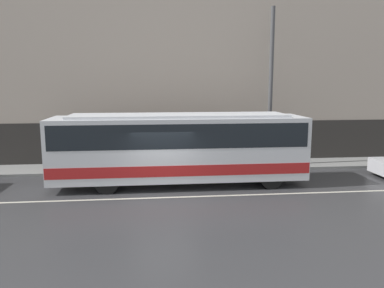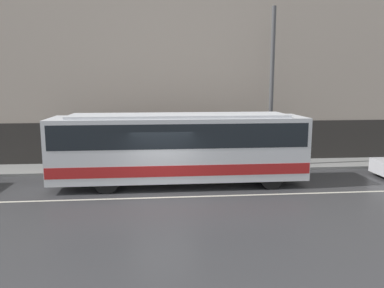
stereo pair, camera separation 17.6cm
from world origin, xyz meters
name	(u,v)px [view 1 (the left image)]	position (x,y,z in m)	size (l,w,h in m)	color
ground_plane	(163,198)	(0.00, 0.00, 0.00)	(60.00, 60.00, 0.00)	#38383A
sidewalk	(160,167)	(0.00, 5.14, 0.06)	(60.00, 2.29, 0.13)	gray
building_facade	(159,82)	(0.00, 6.43, 4.48)	(60.00, 0.35, 9.29)	#B7A899
lane_stripe	(163,198)	(0.00, 0.00, 0.00)	(54.00, 0.14, 0.01)	beige
transit_bus	(179,145)	(0.77, 1.86, 1.75)	(10.83, 2.49, 3.10)	silver
utility_pole_near	(271,88)	(5.70, 4.78, 4.16)	(0.21, 0.21, 8.06)	#4C4C4F
pedestrian_waiting	(148,152)	(-0.64, 4.78, 0.96)	(0.36, 0.36, 1.76)	#333338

